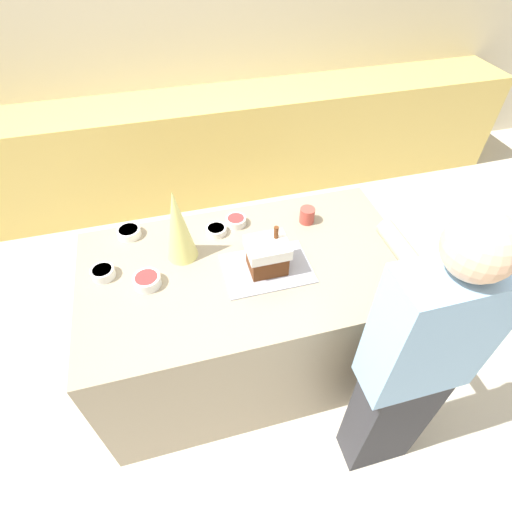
{
  "coord_description": "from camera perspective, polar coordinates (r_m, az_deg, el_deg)",
  "views": [
    {
      "loc": [
        -0.33,
        -1.39,
        2.4
      ],
      "look_at": [
        0.05,
        0.0,
        0.95
      ],
      "focal_mm": 28.0,
      "sensor_mm": 36.0,
      "label": 1
    }
  ],
  "objects": [
    {
      "name": "person",
      "position": [
        1.86,
        21.41,
        -14.68
      ],
      "size": [
        0.45,
        0.56,
        1.7
      ],
      "color": "#333338",
      "rests_on": "ground_plane"
    },
    {
      "name": "ground_plane",
      "position": [
        2.79,
        -0.93,
        -14.14
      ],
      "size": [
        12.0,
        12.0,
        0.0
      ],
      "primitive_type": "plane",
      "color": "beige"
    },
    {
      "name": "back_cabinet_block",
      "position": [
        3.88,
        -8.45,
        14.86
      ],
      "size": [
        6.0,
        0.6,
        0.94
      ],
      "color": "#DBBC60",
      "rests_on": "ground_plane"
    },
    {
      "name": "candy_bowl_front_corner",
      "position": [
        2.25,
        -5.71,
        3.72
      ],
      "size": [
        0.11,
        0.11,
        0.04
      ],
      "color": "white",
      "rests_on": "kitchen_island"
    },
    {
      "name": "candy_bowl_beside_tree",
      "position": [
        2.33,
        -17.69,
        3.3
      ],
      "size": [
        0.13,
        0.13,
        0.05
      ],
      "color": "white",
      "rests_on": "kitchen_island"
    },
    {
      "name": "decorative_tree",
      "position": [
        2.02,
        -11.1,
        4.32
      ],
      "size": [
        0.16,
        0.16,
        0.42
      ],
      "color": "#DBD675",
      "rests_on": "kitchen_island"
    },
    {
      "name": "baking_tray",
      "position": [
        2.05,
        1.57,
        -1.78
      ],
      "size": [
        0.45,
        0.31,
        0.01
      ],
      "color": "#9E9EA8",
      "rests_on": "kitchen_island"
    },
    {
      "name": "candy_bowl_far_left",
      "position": [
        2.14,
        -21.03,
        -2.19
      ],
      "size": [
        0.12,
        0.12,
        0.05
      ],
      "color": "white",
      "rests_on": "kitchen_island"
    },
    {
      "name": "candy_bowl_far_right",
      "position": [
        2.3,
        -2.88,
        5.06
      ],
      "size": [
        0.12,
        0.12,
        0.05
      ],
      "color": "silver",
      "rests_on": "kitchen_island"
    },
    {
      "name": "gingerbread_house",
      "position": [
        1.98,
        1.63,
        0.15
      ],
      "size": [
        0.2,
        0.17,
        0.24
      ],
      "color": "#5B2D14",
      "rests_on": "baking_tray"
    },
    {
      "name": "kitchen_island",
      "position": [
        2.41,
        -1.05,
        -8.71
      ],
      "size": [
        1.73,
        0.97,
        0.89
      ],
      "color": "gray",
      "rests_on": "ground_plane"
    },
    {
      "name": "mug",
      "position": [
        2.32,
        7.31,
        5.79
      ],
      "size": [
        0.09,
        0.09,
        0.09
      ],
      "color": "#B24238",
      "rests_on": "kitchen_island"
    },
    {
      "name": "wall_back",
      "position": [
        3.85,
        -10.76,
        27.94
      ],
      "size": [
        8.0,
        0.05,
        2.6
      ],
      "color": "beige",
      "rests_on": "ground_plane"
    },
    {
      "name": "candy_bowl_near_tray_left",
      "position": [
        2.04,
        -15.3,
        -3.36
      ],
      "size": [
        0.13,
        0.13,
        0.05
      ],
      "color": "white",
      "rests_on": "kitchen_island"
    }
  ]
}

